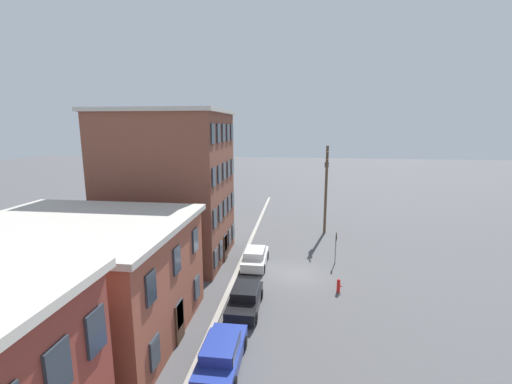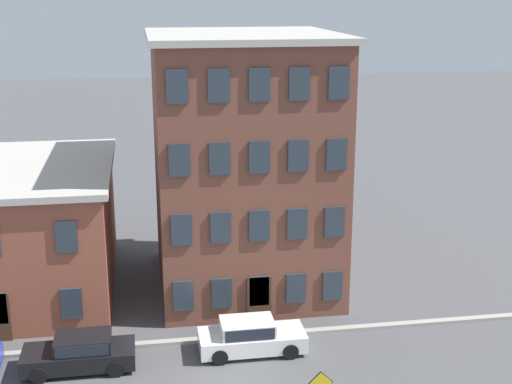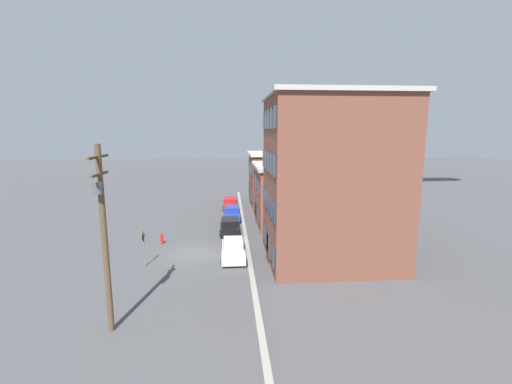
{
  "view_description": "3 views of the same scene",
  "coord_description": "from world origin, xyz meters",
  "px_view_note": "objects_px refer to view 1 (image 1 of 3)",
  "views": [
    {
      "loc": [
        -25.06,
        -0.17,
        11.26
      ],
      "look_at": [
        0.05,
        3.06,
        6.39
      ],
      "focal_mm": 24.0,
      "sensor_mm": 36.0,
      "label": 1
    },
    {
      "loc": [
        -2.83,
        -23.11,
        14.58
      ],
      "look_at": [
        1.72,
        4.74,
        6.5
      ],
      "focal_mm": 50.0,
      "sensor_mm": 36.0,
      "label": 2
    },
    {
      "loc": [
        27.14,
        3.04,
        9.85
      ],
      "look_at": [
        -1.6,
        5.31,
        4.76
      ],
      "focal_mm": 24.0,
      "sensor_mm": 36.0,
      "label": 3
    }
  ],
  "objects_px": {
    "car_white": "(255,257)",
    "caution_sign": "(336,243)",
    "fire_hydrant": "(339,286)",
    "utility_pole": "(326,185)",
    "car_black": "(245,298)",
    "car_blue": "(221,353)"
  },
  "relations": [
    {
      "from": "utility_pole",
      "to": "fire_hydrant",
      "type": "bearing_deg",
      "value": -179.76
    },
    {
      "from": "car_blue",
      "to": "fire_hydrant",
      "type": "height_order",
      "value": "car_blue"
    },
    {
      "from": "car_blue",
      "to": "utility_pole",
      "type": "xyz_separation_m",
      "value": [
        21.92,
        -6.25,
        4.48
      ]
    },
    {
      "from": "car_blue",
      "to": "car_white",
      "type": "xyz_separation_m",
      "value": [
        12.26,
        -0.0,
        0.0
      ]
    },
    {
      "from": "car_black",
      "to": "car_white",
      "type": "height_order",
      "value": "same"
    },
    {
      "from": "car_black",
      "to": "fire_hydrant",
      "type": "height_order",
      "value": "car_black"
    },
    {
      "from": "fire_hydrant",
      "to": "utility_pole",
      "type": "bearing_deg",
      "value": 0.24
    },
    {
      "from": "car_white",
      "to": "caution_sign",
      "type": "xyz_separation_m",
      "value": [
        1.27,
        -6.58,
        1.05
      ]
    },
    {
      "from": "car_white",
      "to": "caution_sign",
      "type": "distance_m",
      "value": 6.78
    },
    {
      "from": "car_blue",
      "to": "utility_pole",
      "type": "height_order",
      "value": "utility_pole"
    },
    {
      "from": "caution_sign",
      "to": "fire_hydrant",
      "type": "distance_m",
      "value": 5.32
    },
    {
      "from": "car_white",
      "to": "caution_sign",
      "type": "height_order",
      "value": "caution_sign"
    },
    {
      "from": "utility_pole",
      "to": "fire_hydrant",
      "type": "xyz_separation_m",
      "value": [
        -13.54,
        -0.06,
        -4.75
      ]
    },
    {
      "from": "car_white",
      "to": "utility_pole",
      "type": "bearing_deg",
      "value": -32.87
    },
    {
      "from": "utility_pole",
      "to": "car_white",
      "type": "bearing_deg",
      "value": 147.13
    },
    {
      "from": "car_white",
      "to": "caution_sign",
      "type": "relative_size",
      "value": 1.61
    },
    {
      "from": "utility_pole",
      "to": "fire_hydrant",
      "type": "height_order",
      "value": "utility_pole"
    },
    {
      "from": "car_white",
      "to": "fire_hydrant",
      "type": "distance_m",
      "value": 7.4
    },
    {
      "from": "car_blue",
      "to": "caution_sign",
      "type": "relative_size",
      "value": 1.61
    },
    {
      "from": "fire_hydrant",
      "to": "caution_sign",
      "type": "bearing_deg",
      "value": -3.07
    },
    {
      "from": "car_black",
      "to": "car_blue",
      "type": "bearing_deg",
      "value": 177.19
    },
    {
      "from": "fire_hydrant",
      "to": "car_white",
      "type": "bearing_deg",
      "value": 58.43
    }
  ]
}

